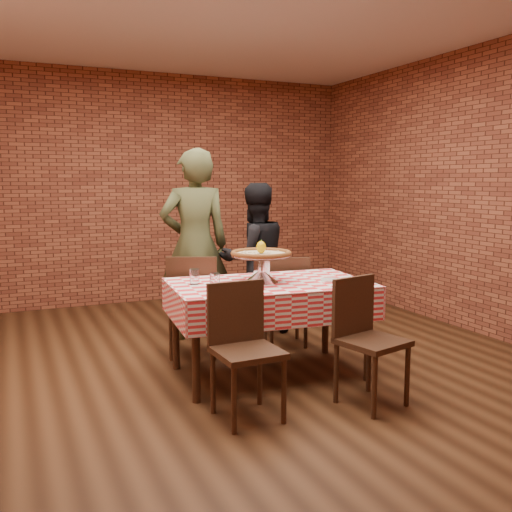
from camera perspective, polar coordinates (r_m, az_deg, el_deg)
name	(u,v)px	position (r m, az deg, el deg)	size (l,w,h in m)	color
ground	(230,372)	(4.72, -2.62, -11.63)	(6.00, 6.00, 0.00)	black
back_wall	(143,189)	(7.33, -11.34, 6.71)	(5.50, 5.50, 0.00)	brown
table	(269,329)	(4.54, 1.33, -7.42)	(1.53, 0.92, 0.75)	#392315
tablecloth	(269,298)	(4.48, 1.34, -4.32)	(1.57, 0.95, 0.26)	red
pizza_stand	(261,268)	(4.45, 0.52, -1.27)	(0.48, 0.48, 0.21)	silver
pizza	(261,254)	(4.44, 0.53, 0.18)	(0.48, 0.48, 0.03)	beige
lemon	(261,247)	(4.43, 0.53, 0.90)	(0.08, 0.08, 0.10)	gold
water_glass_left	(215,281)	(4.18, -4.20, -2.55)	(0.08, 0.08, 0.12)	white
water_glass_right	(195,277)	(4.39, -6.25, -2.09)	(0.08, 0.08, 0.12)	white
side_plate	(331,280)	(4.56, 7.63, -2.43)	(0.17, 0.17, 0.01)	white
sweetener_packet_a	(339,281)	(4.53, 8.44, -2.54)	(0.05, 0.04, 0.01)	white
sweetener_packet_b	(351,281)	(4.56, 9.57, -2.52)	(0.05, 0.04, 0.01)	white
condiment_caddy	(262,267)	(4.74, 0.59, -1.13)	(0.11, 0.09, 0.15)	silver
chair_near_left	(248,353)	(3.71, -0.86, -9.82)	(0.41, 0.41, 0.89)	#392315
chair_near_right	(372,343)	(4.01, 11.72, -8.64)	(0.40, 0.40, 0.88)	#392315
chair_far_left	(194,304)	(5.07, -6.29, -4.91)	(0.43, 0.43, 0.91)	#392315
chair_far_right	(285,300)	(5.35, 2.96, -4.49)	(0.38, 0.38, 0.86)	#392315
diner_olive	(195,245)	(5.54, -6.23, 1.14)	(0.68, 0.45, 1.86)	#434828
diner_black	(254,259)	(5.70, -0.16, -0.29)	(0.74, 0.58, 1.53)	black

